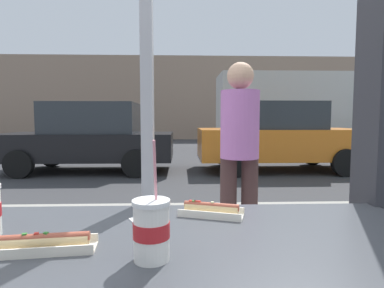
{
  "coord_description": "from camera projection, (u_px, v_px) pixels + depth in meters",
  "views": [
    {
      "loc": [
        0.14,
        -1.26,
        1.32
      ],
      "look_at": [
        0.28,
        2.4,
        1.03
      ],
      "focal_mm": 29.11,
      "sensor_mm": 36.0,
      "label": 1
    }
  ],
  "objects": [
    {
      "name": "pedestrian",
      "position": [
        240.0,
        147.0,
        2.59
      ],
      "size": [
        0.32,
        0.32,
        1.63
      ],
      "color": "#402A29",
      "rests_on": "sidewalk_strip"
    },
    {
      "name": "building_facade_far",
      "position": [
        178.0,
        98.0,
        20.72
      ],
      "size": [
        28.0,
        1.2,
        5.4
      ],
      "primitive_type": "cube",
      "color": "gray",
      "rests_on": "ground"
    },
    {
      "name": "soda_cup_left",
      "position": [
        151.0,
        229.0,
        0.8
      ],
      "size": [
        0.1,
        0.1,
        0.32
      ],
      "color": "white",
      "rests_on": "window_counter"
    },
    {
      "name": "napkin_wrapper",
      "position": [
        149.0,
        220.0,
        1.13
      ],
      "size": [
        0.15,
        0.14,
        0.0
      ],
      "primitive_type": "cube",
      "rotation": [
        0.0,
        0.0,
        0.48
      ],
      "color": "white",
      "rests_on": "window_counter"
    },
    {
      "name": "parked_car_black",
      "position": [
        90.0,
        137.0,
        7.82
      ],
      "size": [
        4.19,
        1.96,
        1.73
      ],
      "color": "black",
      "rests_on": "ground"
    },
    {
      "name": "hotdog_tray_far",
      "position": [
        46.0,
        243.0,
        0.86
      ],
      "size": [
        0.28,
        0.12,
        0.05
      ],
      "color": "beige",
      "rests_on": "window_counter"
    },
    {
      "name": "window_wall",
      "position": [
        146.0,
        10.0,
        1.3
      ],
      "size": [
        2.7,
        0.2,
        2.9
      ],
      "color": "#2D2D33",
      "rests_on": "ground"
    },
    {
      "name": "hotdog_tray_near",
      "position": [
        211.0,
        210.0,
        1.18
      ],
      "size": [
        0.26,
        0.16,
        0.05
      ],
      "color": "silver",
      "rests_on": "window_counter"
    },
    {
      "name": "box_truck",
      "position": [
        302.0,
        110.0,
        12.66
      ],
      "size": [
        7.16,
        2.44,
        3.11
      ],
      "color": "beige",
      "rests_on": "ground"
    },
    {
      "name": "parked_car_orange",
      "position": [
        278.0,
        136.0,
        7.99
      ],
      "size": [
        4.1,
        2.04,
        1.75
      ],
      "color": "orange",
      "rests_on": "ground"
    },
    {
      "name": "sidewalk_strip",
      "position": [
        166.0,
        251.0,
        2.94
      ],
      "size": [
        16.0,
        2.8,
        0.16
      ],
      "primitive_type": "cube",
      "color": "#9E998E",
      "rests_on": "ground"
    },
    {
      "name": "ground_plane",
      "position": [
        176.0,
        163.0,
        9.33
      ],
      "size": [
        60.0,
        60.0,
        0.0
      ],
      "primitive_type": "plane",
      "color": "#38383A"
    }
  ]
}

